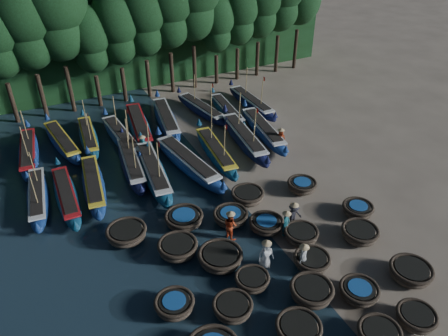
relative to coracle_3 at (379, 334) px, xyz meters
name	(u,v)px	position (x,y,z in m)	size (l,w,h in m)	color
ground	(258,222)	(-0.63, 9.21, -0.43)	(120.00, 120.00, 0.00)	gray
foliage_wall	(132,32)	(-0.63, 32.71, 4.57)	(40.00, 3.00, 10.00)	black
coracle_3	(379,334)	(0.00, 0.00, 0.00)	(2.06, 2.06, 0.75)	brown
coracle_4	(416,317)	(2.16, -0.07, -0.03)	(2.12, 2.12, 0.69)	brown
coracle_6	(298,329)	(-2.96, 1.82, -0.02)	(2.11, 2.11, 0.71)	brown
coracle_7	(311,292)	(-1.25, 3.22, 0.05)	(2.53, 2.53, 0.84)	brown
coracle_8	(359,291)	(0.86, 2.26, -0.03)	(2.08, 2.08, 0.68)	brown
coracle_9	(411,272)	(4.01, 2.02, 0.00)	(2.20, 2.20, 0.76)	brown
coracle_10	(175,305)	(-7.37, 5.51, 0.00)	(2.03, 2.03, 0.73)	brown
coracle_11	(233,307)	(-5.02, 4.16, -0.03)	(2.15, 2.15, 0.70)	brown
coracle_12	(252,280)	(-3.37, 5.21, -0.05)	(2.11, 2.11, 0.66)	brown
coracle_13	(312,261)	(0.03, 4.91, -0.02)	(2.31, 2.31, 0.72)	brown
coracle_14	(360,233)	(3.68, 5.41, 0.00)	(2.31, 2.31, 0.76)	brown
coracle_15	(178,248)	(-5.85, 8.89, 0.04)	(2.61, 2.61, 0.82)	brown
coracle_16	(220,257)	(-4.12, 7.24, 0.02)	(2.89, 2.89, 0.79)	brown
coracle_17	(266,224)	(-0.56, 8.47, -0.04)	(2.06, 2.06, 0.68)	brown
coracle_18	(301,234)	(0.72, 6.83, -0.02)	(1.96, 1.96, 0.71)	brown
coracle_19	(358,209)	(5.02, 7.11, 0.00)	(2.15, 2.15, 0.73)	brown
coracle_20	(127,233)	(-7.97, 11.28, 0.01)	(2.78, 2.78, 0.77)	brown
coracle_21	(184,219)	(-4.62, 11.01, 0.00)	(2.45, 2.45, 0.75)	brown
coracle_22	(231,216)	(-2.08, 10.00, -0.02)	(2.35, 2.35, 0.71)	brown
coracle_23	(247,196)	(-0.25, 11.22, 0.02)	(2.29, 2.29, 0.79)	brown
coracle_24	(302,185)	(3.46, 10.63, -0.01)	(2.09, 2.09, 0.73)	brown
long_boat_0	(38,197)	(-11.96, 16.99, 0.07)	(2.08, 7.31, 3.12)	navy
long_boat_1	(67,195)	(-10.33, 16.29, 0.07)	(1.49, 7.51, 1.32)	navy
long_boat_2	(93,184)	(-8.57, 16.70, 0.09)	(2.30, 7.72, 1.37)	navy
long_boat_3	(131,163)	(-5.66, 18.01, 0.11)	(2.34, 7.99, 3.42)	#0F1238
long_boat_4	(153,171)	(-4.64, 16.31, 0.15)	(2.44, 8.61, 3.68)	navy
long_boat_5	(188,162)	(-2.15, 16.25, 0.17)	(2.84, 8.90, 1.58)	navy
long_boat_6	(216,152)	(0.23, 16.73, 0.11)	(2.18, 7.98, 3.41)	navy
long_boat_7	(244,138)	(2.97, 17.50, 0.16)	(2.53, 8.76, 3.74)	#0F1238
long_boat_8	(263,130)	(4.95, 17.97, 0.13)	(2.52, 8.30, 1.47)	navy
long_boat_9	(28,152)	(-11.85, 22.73, 0.10)	(2.22, 7.82, 3.34)	navy
long_boat_10	(62,141)	(-9.41, 23.27, 0.09)	(2.35, 7.71, 1.37)	navy
long_boat_11	(88,137)	(-7.49, 23.12, 0.06)	(1.97, 7.30, 3.11)	navy
long_boat_12	(122,137)	(-5.25, 21.85, 0.12)	(1.95, 8.13, 3.46)	navy
long_boat_13	(139,126)	(-3.53, 22.92, 0.16)	(2.77, 8.65, 1.54)	navy
long_boat_14	(166,119)	(-1.20, 23.05, 0.14)	(2.86, 8.44, 1.51)	navy
long_boat_15	(201,109)	(2.18, 23.59, 0.09)	(2.55, 7.55, 3.25)	#0F1238
long_boat_16	(227,111)	(4.02, 22.36, 0.07)	(1.94, 7.36, 1.30)	navy
long_boat_17	(251,103)	(6.61, 22.71, 0.11)	(1.49, 7.97, 3.38)	#0F1238
fisherman_0	(266,254)	(-2.11, 6.01, 0.48)	(0.92, 0.69, 1.90)	silver
fisherman_1	(286,222)	(0.19, 7.63, 0.47)	(0.68, 0.62, 1.77)	#175A63
fisherman_2	(231,225)	(-2.70, 8.83, 0.49)	(0.81, 0.95, 1.94)	#B73918
fisherman_3	(293,215)	(0.92, 7.97, 0.44)	(1.10, 0.66, 1.86)	black
fisherman_4	(303,256)	(-0.49, 5.03, 0.43)	(0.98, 0.83, 1.77)	silver
fisherman_5	(143,145)	(-4.29, 19.57, 0.36)	(1.40, 0.52, 1.70)	#175A63
fisherman_6	(281,137)	(5.23, 15.93, 0.40)	(0.85, 0.87, 1.71)	#B73918
tree_3	(23,21)	(-9.73, 29.21, 7.57)	(4.92, 4.92, 11.60)	black
tree_4	(53,8)	(-7.43, 29.21, 8.24)	(5.34, 5.34, 12.58)	black
tree_5	(90,39)	(-5.13, 29.21, 5.54)	(3.68, 3.68, 8.68)	black
tree_6	(116,27)	(-2.83, 29.21, 6.22)	(4.09, 4.09, 9.65)	black
tree_7	(142,16)	(-0.53, 29.21, 6.89)	(4.51, 4.51, 10.63)	black
tree_8	(167,4)	(1.77, 29.21, 7.57)	(4.92, 4.92, 11.60)	black
tree_10	(216,22)	(6.37, 29.21, 5.54)	(3.68, 3.68, 8.68)	black
tree_11	(238,11)	(8.67, 29.21, 6.22)	(4.09, 4.09, 9.65)	black
tree_12	(260,1)	(10.97, 29.21, 6.89)	(4.51, 4.51, 10.63)	black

